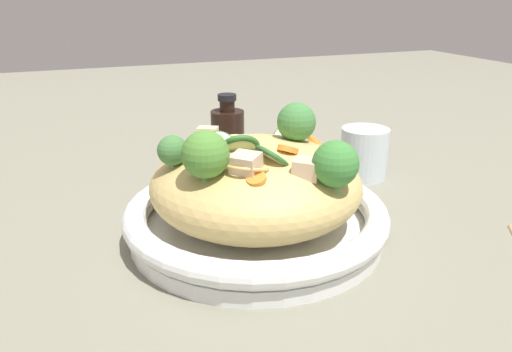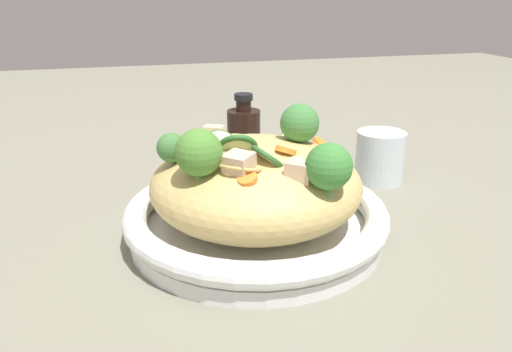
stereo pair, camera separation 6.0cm
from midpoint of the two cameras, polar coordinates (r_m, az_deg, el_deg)
ground_plane at (r=0.63m, az=-2.73°, el=-6.82°), size 3.00×3.00×0.00m
serving_bowl at (r=0.62m, az=-2.77°, el=-4.86°), size 0.32×0.32×0.05m
noodle_heap at (r=0.60m, az=-2.86°, el=-0.95°), size 0.25×0.25×0.11m
broccoli_florets at (r=0.55m, az=-1.91°, el=3.14°), size 0.20×0.17×0.08m
carrot_coins at (r=0.58m, az=1.32°, el=2.68°), size 0.16×0.14×0.03m
zucchini_slices at (r=0.59m, az=-3.18°, el=3.31°), size 0.16×0.16×0.05m
chicken_chunks at (r=0.56m, az=-3.54°, el=2.12°), size 0.10×0.20×0.03m
soy_sauce_bottle at (r=0.85m, az=-5.25°, el=4.30°), size 0.06×0.06×0.13m
drinking_glass at (r=0.82m, az=10.12°, el=2.56°), size 0.08×0.08×0.08m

